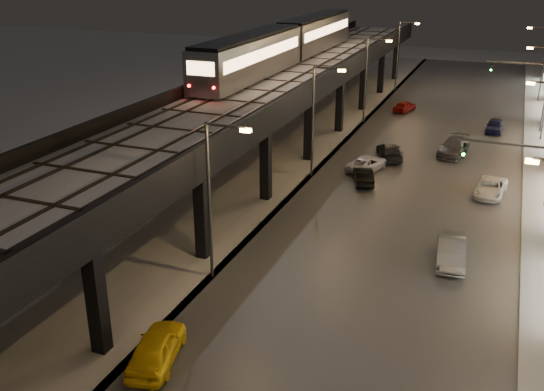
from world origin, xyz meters
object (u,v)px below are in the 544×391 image
(car_mid_dark, at_px, (389,152))
(car_near_white, at_px, (363,176))
(car_mid_silver, at_px, (367,164))
(car_onc_silver, at_px, (451,252))
(car_onc_dark, at_px, (490,188))
(car_taxi, at_px, (157,348))
(car_onc_white, at_px, (454,148))
(car_onc_red, at_px, (495,126))
(car_far_white, at_px, (405,106))
(subway_train, at_px, (287,43))

(car_mid_dark, bearing_deg, car_near_white, 65.74)
(car_mid_silver, xyz_separation_m, car_onc_silver, (8.36, -14.25, 0.11))
(car_mid_dark, relative_size, car_onc_dark, 1.07)
(car_onc_dark, bearing_deg, car_taxi, -108.92)
(car_onc_white, bearing_deg, car_onc_red, 79.06)
(car_mid_silver, bearing_deg, car_far_white, -75.45)
(car_near_white, height_order, car_far_white, car_near_white)
(car_taxi, height_order, car_mid_dark, car_taxi)
(car_mid_dark, height_order, car_onc_silver, car_onc_silver)
(car_taxi, xyz_separation_m, car_mid_dark, (3.84, 32.57, -0.07))
(car_onc_dark, bearing_deg, subway_train, 152.89)
(car_taxi, relative_size, car_onc_red, 1.14)
(car_onc_white, xyz_separation_m, car_onc_red, (3.10, 9.35, -0.08))
(car_onc_dark, bearing_deg, car_onc_white, 118.19)
(car_near_white, relative_size, car_mid_dark, 0.83)
(car_taxi, relative_size, car_onc_white, 0.87)
(car_mid_silver, xyz_separation_m, car_onc_dark, (9.96, -2.13, -0.02))
(car_taxi, distance_m, car_onc_white, 36.93)
(car_onc_white, bearing_deg, car_onc_silver, -77.05)
(car_taxi, height_order, car_mid_silver, car_taxi)
(car_taxi, distance_m, car_onc_silver, 18.20)
(car_near_white, xyz_separation_m, car_onc_white, (5.87, 10.23, 0.09))
(car_near_white, bearing_deg, car_onc_white, -139.69)
(car_onc_dark, height_order, car_onc_white, car_onc_white)
(car_near_white, height_order, car_mid_silver, car_near_white)
(subway_train, distance_m, car_mid_silver, 18.76)
(car_onc_red, bearing_deg, car_onc_white, -106.78)
(car_mid_silver, bearing_deg, car_onc_white, -118.74)
(car_far_white, bearing_deg, car_onc_white, 130.23)
(car_mid_dark, bearing_deg, car_taxi, 64.75)
(car_far_white, height_order, car_onc_red, car_onc_red)
(car_mid_silver, height_order, car_far_white, car_far_white)
(car_taxi, distance_m, car_onc_dark, 29.43)
(car_taxi, bearing_deg, car_mid_dark, -110.59)
(car_taxi, bearing_deg, subway_train, -91.47)
(car_onc_silver, bearing_deg, car_mid_silver, 114.21)
(car_taxi, height_order, car_near_white, car_taxi)
(car_taxi, relative_size, car_onc_silver, 0.98)
(car_mid_dark, bearing_deg, car_onc_silver, 93.23)
(subway_train, distance_m, car_onc_red, 22.92)
(car_taxi, bearing_deg, car_onc_dark, -129.38)
(subway_train, bearing_deg, car_mid_silver, -46.43)
(car_far_white, relative_size, car_onc_dark, 0.85)
(car_near_white, relative_size, car_onc_dark, 0.89)
(car_mid_silver, bearing_deg, car_onc_silver, 133.12)
(subway_train, relative_size, car_onc_silver, 8.46)
(car_onc_silver, bearing_deg, car_mid_dark, 105.56)
(car_near_white, xyz_separation_m, car_mid_silver, (-0.43, 3.10, -0.01))
(car_onc_silver, relative_size, car_onc_dark, 1.03)
(car_onc_silver, xyz_separation_m, car_onc_dark, (1.60, 12.12, -0.13))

